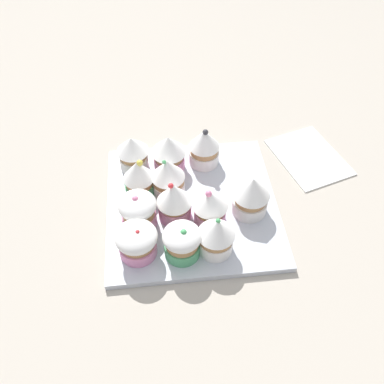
{
  "coord_description": "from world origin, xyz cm",
  "views": [
    {
      "loc": [
        -5.01,
        -47.15,
        58.57
      ],
      "look_at": [
        0.0,
        0.0,
        4.2
      ],
      "focal_mm": 38.89,
      "sensor_mm": 36.0,
      "label": 1
    }
  ],
  "objects": [
    {
      "name": "baking_tray",
      "position": [
        0.0,
        0.0,
        0.6
      ],
      "size": [
        30.2,
        30.2,
        1.2
      ],
      "color": "silver",
      "rests_on": "ground_plane"
    },
    {
      "name": "cupcake_1",
      "position": [
        -2.67,
        -10.23,
        4.38
      ],
      "size": [
        6.15,
        6.15,
        6.45
      ],
      "color": "#4C9E6B",
      "rests_on": "baking_tray"
    },
    {
      "name": "cupcake_11",
      "position": [
        3.4,
        10.18,
        5.19
      ],
      "size": [
        5.78,
        5.78,
        8.24
      ],
      "color": "white",
      "rests_on": "baking_tray"
    },
    {
      "name": "cupcake_0",
      "position": [
        -9.72,
        -9.35,
        4.33
      ],
      "size": [
        6.75,
        6.75,
        6.19
      ],
      "color": "pink",
      "rests_on": "baking_tray"
    },
    {
      "name": "cupcake_3",
      "position": [
        -9.39,
        -3.47,
        4.65
      ],
      "size": [
        6.4,
        6.4,
        6.95
      ],
      "color": "pink",
      "rests_on": "baking_tray"
    },
    {
      "name": "cupcake_8",
      "position": [
        -3.9,
        3.22,
        5.13
      ],
      "size": [
        6.01,
        6.01,
        7.98
      ],
      "color": "white",
      "rests_on": "baking_tray"
    },
    {
      "name": "cupcake_5",
      "position": [
        2.64,
        -4.03,
        4.88
      ],
      "size": [
        5.98,
        5.98,
        7.32
      ],
      "color": "pink",
      "rests_on": "baking_tray"
    },
    {
      "name": "cupcake_6",
      "position": [
        9.78,
        -2.67,
        5.34
      ],
      "size": [
        6.33,
        6.33,
        8.03
      ],
      "color": "white",
      "rests_on": "baking_tray"
    },
    {
      "name": "cupcake_9",
      "position": [
        -10.03,
        10.14,
        5.1
      ],
      "size": [
        6.03,
        6.03,
        7.38
      ],
      "color": "white",
      "rests_on": "baking_tray"
    },
    {
      "name": "ground_plane",
      "position": [
        0.0,
        0.0,
        -1.5
      ],
      "size": [
        180.0,
        180.0,
        3.0
      ],
      "primitive_type": "cube",
      "color": "#B2A899"
    },
    {
      "name": "cupcake_10",
      "position": [
        -3.36,
        9.37,
        5.24
      ],
      "size": [
        6.53,
        6.53,
        7.61
      ],
      "color": "pink",
      "rests_on": "baking_tray"
    },
    {
      "name": "cupcake_7",
      "position": [
        -9.07,
        3.55,
        5.17
      ],
      "size": [
        5.57,
        5.57,
        8.09
      ],
      "color": "#4C9E6B",
      "rests_on": "baking_tray"
    },
    {
      "name": "cupcake_2",
      "position": [
        2.74,
        -10.07,
        4.99
      ],
      "size": [
        6.05,
        6.05,
        7.56
      ],
      "color": "white",
      "rests_on": "baking_tray"
    },
    {
      "name": "cupcake_4",
      "position": [
        -3.24,
        -2.57,
        5.26
      ],
      "size": [
        6.02,
        6.02,
        8.13
      ],
      "color": "pink",
      "rests_on": "baking_tray"
    },
    {
      "name": "napkin",
      "position": [
        24.76,
        10.3,
        0.3
      ],
      "size": [
        15.85,
        18.31,
        0.6
      ],
      "primitive_type": "cube",
      "rotation": [
        0.0,
        0.0,
        0.29
      ],
      "color": "white",
      "rests_on": "ground_plane"
    }
  ]
}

